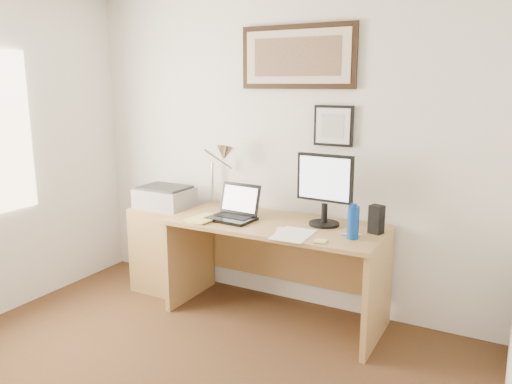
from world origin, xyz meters
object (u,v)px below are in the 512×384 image
Objects in this scene: lcd_monitor at (325,186)px; side_cabinet at (167,248)px; book at (195,217)px; desk at (280,250)px; laptop at (235,211)px; water_bottle at (353,223)px; printer at (165,197)px.

side_cabinet is at bearing -177.76° from lcd_monitor.
book reaches higher than desk.
side_cabinet is at bearing 172.63° from laptop.
water_bottle is 0.95m from laptop.
desk is (0.60, 0.26, -0.25)m from book.
lcd_monitor reaches higher than printer.
laptop is 0.72m from lcd_monitor.
book is 0.16× the size of desk.
printer is at bearing 153.85° from book.
lcd_monitor is at bearing 12.93° from laptop.
printer is (-0.01, 0.01, 0.45)m from side_cabinet.
lcd_monitor is 1.43m from printer.
printer reaches higher than desk.
book is at bearing -157.07° from desk.
side_cabinet is 1.76m from water_bottle.
lcd_monitor is (1.40, 0.05, 0.68)m from side_cabinet.
book is 0.59× the size of printer.
desk is at bearing 22.93° from book.
printer is at bearing -178.72° from desk.
lcd_monitor reaches higher than side_cabinet.
lcd_monitor reaches higher than desk.
desk reaches higher than side_cabinet.
water_bottle reaches higher than book.
side_cabinet is 3.33× the size of water_bottle.
water_bottle is 0.14× the size of desk.
water_bottle is 0.42× the size of lcd_monitor.
water_bottle is 0.85× the size of book.
lcd_monitor is (0.66, 0.15, 0.23)m from laptop.
laptop is 0.76m from printer.
lcd_monitor is at bearing 1.78° from printer.
laptop reaches higher than printer.
water_bottle is 0.39m from lcd_monitor.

